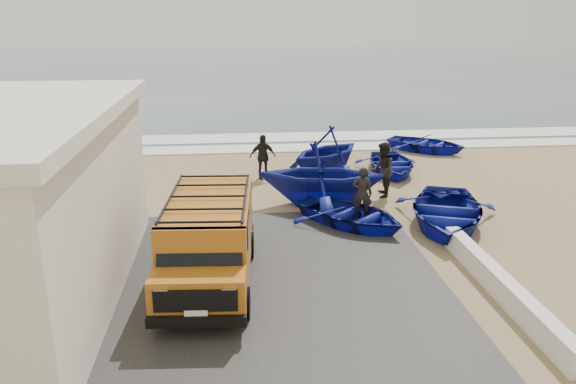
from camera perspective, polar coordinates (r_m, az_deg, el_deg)
name	(u,v)px	position (r m, az deg, el deg)	size (l,w,h in m)	color
ground	(269,253)	(15.07, -1.91, -6.18)	(160.00, 160.00, 0.00)	#977F57
slab	(188,290)	(13.27, -10.09, -9.81)	(12.00, 10.00, 0.05)	#373532
ocean	(238,66)	(70.03, -5.08, 12.60)	(180.00, 88.00, 0.01)	#385166
surf_line	(252,149)	(26.47, -3.67, 4.39)	(180.00, 1.60, 0.06)	white
surf_wash	(250,138)	(28.91, -3.86, 5.50)	(180.00, 2.20, 0.04)	white
parapet	(502,287)	(13.56, 20.88, -8.97)	(0.35, 6.00, 0.55)	silver
van	(209,238)	(13.17, -8.06, -4.65)	(2.24, 5.00, 2.09)	#B5671B
boat_near_left	(351,214)	(16.87, 6.41, -2.27)	(2.55, 3.57, 0.74)	#121C92
boat_near_right	(446,211)	(17.41, 15.75, -1.89)	(3.16, 4.43, 0.92)	#121C92
boat_mid_left	(321,174)	(18.43, 3.40, 1.82)	(3.50, 4.06, 2.14)	#121C92
boat_mid_right	(391,164)	(22.73, 10.40, 2.80)	(2.58, 3.61, 0.75)	#121C92
boat_far_left	(327,151)	(22.01, 3.94, 4.17)	(3.18, 3.68, 1.94)	#121C92
boat_far_right	(426,144)	(26.74, 13.88, 4.79)	(2.55, 3.57, 0.74)	#121C92
fisherman_front	(362,194)	(17.25, 7.55, -0.19)	(0.62, 0.40, 1.69)	black
fisherman_middle	(382,170)	(19.61, 9.58, 2.24)	(0.93, 0.72, 1.91)	black
fisherman_back	(263,157)	(21.56, -2.60, 3.61)	(1.01, 0.42, 1.72)	black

